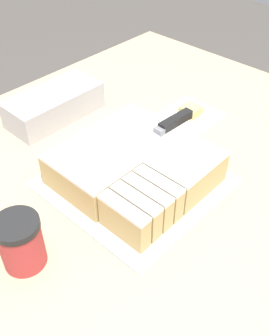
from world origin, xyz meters
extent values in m
cube|color=tan|center=(0.00, 0.00, 0.46)|extent=(1.40, 1.10, 0.92)
cube|color=silver|center=(-0.01, -0.03, 0.92)|extent=(0.36, 0.36, 0.01)
cube|color=tan|center=(-0.01, 0.03, 0.96)|extent=(0.30, 0.18, 0.07)
cube|color=white|center=(-0.01, 0.03, 1.00)|extent=(0.30, 0.18, 0.01)
cube|color=tan|center=(0.06, -0.12, 0.96)|extent=(0.16, 0.12, 0.07)
cube|color=white|center=(0.06, -0.12, 1.00)|extent=(0.16, 0.12, 0.01)
cube|color=tan|center=(-0.14, -0.12, 0.96)|extent=(0.03, 0.12, 0.07)
cube|color=white|center=(-0.14, -0.12, 1.00)|extent=(0.03, 0.12, 0.01)
cube|color=tan|center=(-0.11, -0.12, 0.96)|extent=(0.03, 0.12, 0.07)
cube|color=white|center=(-0.11, -0.12, 1.00)|extent=(0.03, 0.12, 0.01)
cube|color=tan|center=(-0.07, -0.12, 0.96)|extent=(0.03, 0.12, 0.07)
cube|color=white|center=(-0.07, -0.12, 1.00)|extent=(0.03, 0.12, 0.01)
cube|color=tan|center=(-0.04, -0.12, 0.96)|extent=(0.03, 0.12, 0.07)
cube|color=white|center=(-0.04, -0.12, 1.00)|extent=(0.03, 0.12, 0.01)
cube|color=silver|center=(-0.03, -0.01, 1.01)|extent=(0.24, 0.04, 0.00)
cube|color=slate|center=(0.08, -0.02, 1.01)|extent=(0.02, 0.03, 0.02)
cube|color=black|center=(0.14, -0.02, 1.02)|extent=(0.10, 0.03, 0.02)
cylinder|color=#B23333|center=(-0.31, -0.02, 0.97)|extent=(0.08, 0.08, 0.10)
cylinder|color=black|center=(-0.31, -0.02, 1.02)|extent=(0.09, 0.09, 0.01)
cube|color=white|center=(0.31, 0.05, 0.92)|extent=(0.15, 0.15, 0.01)
cube|color=tan|center=(0.31, 0.05, 0.94)|extent=(0.05, 0.05, 0.03)
cube|color=#B2B2B7|center=(0.04, 0.33, 0.96)|extent=(0.27, 0.12, 0.08)
camera|label=1|loc=(-0.50, -0.49, 1.54)|focal=42.00mm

